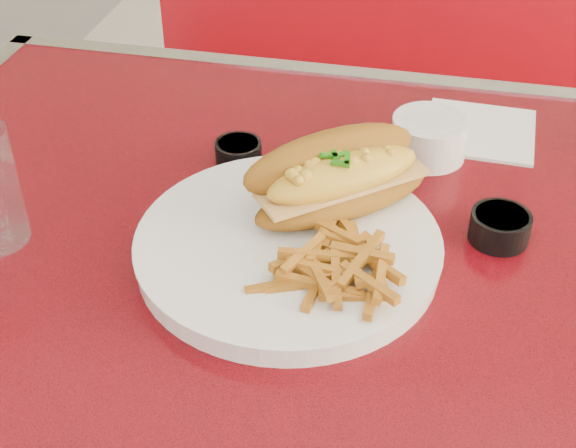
% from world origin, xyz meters
% --- Properties ---
extents(diner_table, '(1.23, 0.83, 0.77)m').
position_xyz_m(diner_table, '(0.00, 0.00, 0.61)').
color(diner_table, red).
rests_on(diner_table, ground).
extents(booth_bench_far, '(1.20, 0.51, 0.90)m').
position_xyz_m(booth_bench_far, '(0.00, 0.81, 0.29)').
color(booth_bench_far, '#9D0A14').
rests_on(booth_bench_far, ground).
extents(dinner_plate, '(0.35, 0.35, 0.02)m').
position_xyz_m(dinner_plate, '(-0.11, -0.00, 0.78)').
color(dinner_plate, white).
rests_on(dinner_plate, diner_table).
extents(mac_hoagie, '(0.21, 0.19, 0.09)m').
position_xyz_m(mac_hoagie, '(-0.07, 0.06, 0.83)').
color(mac_hoagie, '#9E6219').
rests_on(mac_hoagie, dinner_plate).
extents(fries_pile, '(0.12, 0.11, 0.03)m').
position_xyz_m(fries_pile, '(-0.04, -0.04, 0.81)').
color(fries_pile, orange).
rests_on(fries_pile, dinner_plate).
extents(fork, '(0.06, 0.16, 0.00)m').
position_xyz_m(fork, '(-0.04, 0.01, 0.79)').
color(fork, silver).
rests_on(fork, dinner_plate).
extents(gravy_ramekin, '(0.11, 0.11, 0.05)m').
position_xyz_m(gravy_ramekin, '(0.01, 0.21, 0.80)').
color(gravy_ramekin, white).
rests_on(gravy_ramekin, diner_table).
extents(sauce_cup_left, '(0.06, 0.06, 0.03)m').
position_xyz_m(sauce_cup_left, '(-0.20, 0.15, 0.78)').
color(sauce_cup_left, black).
rests_on(sauce_cup_left, diner_table).
extents(sauce_cup_right, '(0.07, 0.07, 0.03)m').
position_xyz_m(sauce_cup_right, '(0.09, 0.07, 0.79)').
color(sauce_cup_right, black).
rests_on(sauce_cup_right, diner_table).
extents(paper_napkin, '(0.13, 0.13, 0.00)m').
position_xyz_m(paper_napkin, '(0.07, 0.28, 0.77)').
color(paper_napkin, white).
rests_on(paper_napkin, diner_table).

